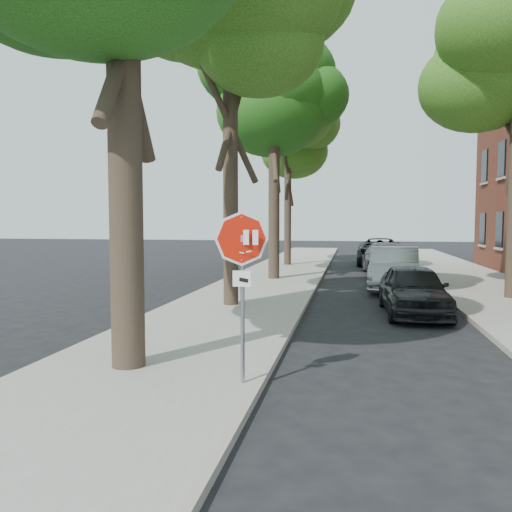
{
  "coord_description": "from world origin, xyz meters",
  "views": [
    {
      "loc": [
        0.91,
        -7.29,
        2.57
      ],
      "look_at": [
        -0.52,
        0.15,
        2.05
      ],
      "focal_mm": 35.0,
      "sensor_mm": 36.0,
      "label": 1
    }
  ],
  "objects_px": {
    "car_a": "(413,289)",
    "car_b": "(394,269)",
    "tree_mid_b": "(274,94)",
    "car_c": "(387,259)",
    "car_d": "(380,251)",
    "tree_mid_a": "(230,48)",
    "stop_sign": "(242,263)",
    "tree_far": "(288,139)"
  },
  "relations": [
    {
      "from": "tree_mid_b",
      "to": "car_d",
      "type": "relative_size",
      "value": 1.81
    },
    {
      "from": "tree_far",
      "to": "car_c",
      "type": "height_order",
      "value": "tree_far"
    },
    {
      "from": "car_a",
      "to": "car_b",
      "type": "xyz_separation_m",
      "value": [
        -0.1,
        5.05,
        0.1
      ]
    },
    {
      "from": "tree_mid_b",
      "to": "car_c",
      "type": "height_order",
      "value": "tree_mid_b"
    },
    {
      "from": "tree_mid_a",
      "to": "tree_mid_b",
      "type": "height_order",
      "value": "tree_mid_b"
    },
    {
      "from": "tree_far",
      "to": "car_c",
      "type": "distance_m",
      "value": 9.14
    },
    {
      "from": "tree_mid_b",
      "to": "car_a",
      "type": "xyz_separation_m",
      "value": [
        5.02,
        -7.17,
        -7.3
      ]
    },
    {
      "from": "tree_mid_b",
      "to": "tree_far",
      "type": "xyz_separation_m",
      "value": [
        -0.3,
        6.99,
        -0.78
      ]
    },
    {
      "from": "tree_far",
      "to": "car_a",
      "type": "height_order",
      "value": "tree_far"
    },
    {
      "from": "car_a",
      "to": "tree_far",
      "type": "bearing_deg",
      "value": 108.47
    },
    {
      "from": "car_b",
      "to": "car_d",
      "type": "distance_m",
      "value": 11.21
    },
    {
      "from": "tree_far",
      "to": "car_d",
      "type": "xyz_separation_m",
      "value": [
        5.29,
        2.11,
        -6.42
      ]
    },
    {
      "from": "stop_sign",
      "to": "car_b",
      "type": "bearing_deg",
      "value": 75.13
    },
    {
      "from": "tree_mid_b",
      "to": "tree_far",
      "type": "distance_m",
      "value": 7.04
    },
    {
      "from": "tree_mid_b",
      "to": "car_c",
      "type": "distance_m",
      "value": 9.39
    },
    {
      "from": "tree_far",
      "to": "car_d",
      "type": "bearing_deg",
      "value": 21.7
    },
    {
      "from": "tree_mid_b",
      "to": "car_a",
      "type": "height_order",
      "value": "tree_mid_b"
    },
    {
      "from": "tree_mid_a",
      "to": "car_b",
      "type": "relative_size",
      "value": 2.01
    },
    {
      "from": "car_b",
      "to": "car_a",
      "type": "bearing_deg",
      "value": -83.49
    },
    {
      "from": "stop_sign",
      "to": "car_d",
      "type": "bearing_deg",
      "value": 81.99
    },
    {
      "from": "tree_mid_b",
      "to": "car_d",
      "type": "bearing_deg",
      "value": 61.23
    },
    {
      "from": "car_a",
      "to": "car_b",
      "type": "relative_size",
      "value": 0.84
    },
    {
      "from": "tree_mid_b",
      "to": "car_b",
      "type": "distance_m",
      "value": 8.97
    },
    {
      "from": "tree_mid_b",
      "to": "car_b",
      "type": "bearing_deg",
      "value": -23.24
    },
    {
      "from": "car_a",
      "to": "car_d",
      "type": "bearing_deg",
      "value": 87.97
    },
    {
      "from": "tree_far",
      "to": "tree_mid_b",
      "type": "bearing_deg",
      "value": -87.56
    },
    {
      "from": "tree_mid_a",
      "to": "car_d",
      "type": "height_order",
      "value": "tree_mid_a"
    },
    {
      "from": "tree_far",
      "to": "car_b",
      "type": "bearing_deg",
      "value": -60.17
    },
    {
      "from": "car_c",
      "to": "tree_mid_a",
      "type": "bearing_deg",
      "value": -120.47
    },
    {
      "from": "car_a",
      "to": "car_c",
      "type": "xyz_separation_m",
      "value": [
        0.0,
        10.45,
        0.07
      ]
    },
    {
      "from": "tree_mid_a",
      "to": "tree_mid_b",
      "type": "bearing_deg",
      "value": 88.37
    },
    {
      "from": "tree_far",
      "to": "stop_sign",
      "type": "bearing_deg",
      "value": -84.54
    },
    {
      "from": "car_d",
      "to": "car_b",
      "type": "bearing_deg",
      "value": -88.71
    },
    {
      "from": "car_b",
      "to": "car_c",
      "type": "xyz_separation_m",
      "value": [
        0.1,
        5.39,
        -0.04
      ]
    },
    {
      "from": "tree_mid_b",
      "to": "car_a",
      "type": "distance_m",
      "value": 11.39
    },
    {
      "from": "car_c",
      "to": "tree_mid_b",
      "type": "bearing_deg",
      "value": -150.41
    },
    {
      "from": "stop_sign",
      "to": "car_c",
      "type": "relative_size",
      "value": 0.49
    },
    {
      "from": "car_b",
      "to": "car_d",
      "type": "bearing_deg",
      "value": 94.96
    },
    {
      "from": "stop_sign",
      "to": "tree_mid_a",
      "type": "relative_size",
      "value": 0.27
    },
    {
      "from": "tree_mid_a",
      "to": "car_a",
      "type": "relative_size",
      "value": 2.39
    },
    {
      "from": "tree_mid_a",
      "to": "car_d",
      "type": "distance_m",
      "value": 18.24
    },
    {
      "from": "tree_far",
      "to": "car_d",
      "type": "distance_m",
      "value": 8.58
    }
  ]
}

